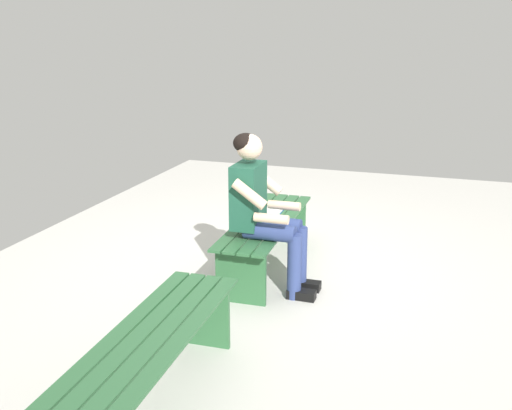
% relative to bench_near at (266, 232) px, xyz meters
% --- Properties ---
extents(ground_plane, '(10.00, 7.00, 0.04)m').
position_rel_bench_near_xyz_m(ground_plane, '(1.05, 1.00, -0.36)').
color(ground_plane, beige).
extents(bench_near, '(1.67, 0.48, 0.45)m').
position_rel_bench_near_xyz_m(bench_near, '(0.00, 0.00, 0.00)').
color(bench_near, '#2D6038').
rests_on(bench_near, ground).
extents(bench_far, '(1.71, 0.49, 0.45)m').
position_rel_bench_near_xyz_m(bench_far, '(2.11, -0.00, 0.00)').
color(bench_far, '#2D6038').
rests_on(bench_far, ground).
extents(person_seated, '(0.50, 0.69, 1.25)m').
position_rel_bench_near_xyz_m(person_seated, '(0.41, 0.10, 0.35)').
color(person_seated, '#1E513D').
rests_on(person_seated, ground).
extents(apple, '(0.08, 0.08, 0.08)m').
position_rel_bench_near_xyz_m(apple, '(0.03, -0.04, 0.15)').
color(apple, red).
rests_on(apple, bench_near).
extents(book_open, '(0.42, 0.17, 0.02)m').
position_rel_bench_near_xyz_m(book_open, '(-0.29, -0.01, 0.12)').
color(book_open, white).
rests_on(book_open, bench_near).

